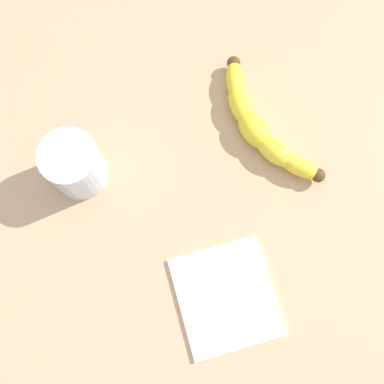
% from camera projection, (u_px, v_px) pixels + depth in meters
% --- Properties ---
extents(wooden_tabletop, '(1.20, 1.20, 0.03)m').
position_uv_depth(wooden_tabletop, '(206.00, 223.00, 0.69)').
color(wooden_tabletop, tan).
rests_on(wooden_tabletop, ground).
extents(banana, '(0.23, 0.12, 0.04)m').
position_uv_depth(banana, '(260.00, 126.00, 0.69)').
color(banana, yellow).
rests_on(banana, wooden_tabletop).
extents(smoothie_glass, '(0.08, 0.08, 0.09)m').
position_uv_depth(smoothie_glass, '(75.00, 165.00, 0.65)').
color(smoothie_glass, silver).
rests_on(smoothie_glass, wooden_tabletop).
extents(folded_napkin, '(0.16, 0.15, 0.01)m').
position_uv_depth(folded_napkin, '(226.00, 297.00, 0.64)').
color(folded_napkin, white).
rests_on(folded_napkin, wooden_tabletop).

